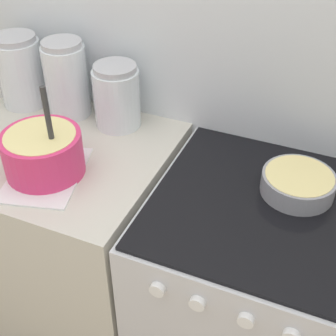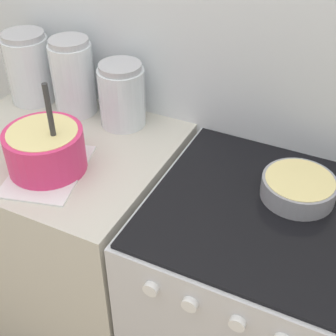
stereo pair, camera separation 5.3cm
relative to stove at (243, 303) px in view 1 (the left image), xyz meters
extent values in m
cube|color=silver|center=(-0.32, 0.34, 0.75)|extent=(4.46, 0.05, 2.40)
cube|color=beige|center=(-0.68, 0.00, 0.00)|extent=(0.73, 0.63, 0.89)
cube|color=silver|center=(0.00, 0.00, -0.01)|extent=(0.60, 0.63, 0.88)
cube|color=black|center=(0.00, 0.00, 0.44)|extent=(0.58, 0.60, 0.01)
cylinder|color=white|center=(-0.17, -0.32, 0.37)|extent=(0.04, 0.02, 0.04)
cylinder|color=white|center=(-0.06, -0.32, 0.37)|extent=(0.04, 0.02, 0.04)
cylinder|color=white|center=(0.06, -0.32, 0.37)|extent=(0.04, 0.02, 0.04)
cylinder|color=white|center=(0.17, -0.32, 0.37)|extent=(0.04, 0.02, 0.04)
cylinder|color=#E0336B|center=(-0.62, -0.11, 0.51)|extent=(0.23, 0.23, 0.13)
cylinder|color=#EFDB8C|center=(-0.62, -0.11, 0.54)|extent=(0.21, 0.21, 0.07)
cylinder|color=#333333|center=(-0.58, -0.11, 0.60)|extent=(0.02, 0.02, 0.27)
cylinder|color=gray|center=(0.09, 0.09, 0.48)|extent=(0.21, 0.21, 0.06)
cylinder|color=#EFDB8C|center=(0.09, 0.09, 0.48)|extent=(0.19, 0.19, 0.05)
cylinder|color=silver|center=(-0.94, 0.21, 0.56)|extent=(0.16, 0.16, 0.24)
cylinder|color=red|center=(-0.94, 0.21, 0.52)|extent=(0.14, 0.14, 0.14)
cylinder|color=#B2B2B7|center=(-0.94, 0.21, 0.69)|extent=(0.15, 0.15, 0.02)
cylinder|color=silver|center=(-0.74, 0.21, 0.57)|extent=(0.15, 0.15, 0.25)
cylinder|color=olive|center=(-0.74, 0.21, 0.52)|extent=(0.13, 0.13, 0.15)
cylinder|color=#B2B2B7|center=(-0.74, 0.21, 0.70)|extent=(0.13, 0.13, 0.02)
cylinder|color=silver|center=(-0.55, 0.21, 0.55)|extent=(0.16, 0.16, 0.20)
cylinder|color=white|center=(-0.55, 0.21, 0.51)|extent=(0.14, 0.14, 0.12)
cylinder|color=#B2B2B7|center=(-0.55, 0.21, 0.66)|extent=(0.14, 0.14, 0.02)
cube|color=white|center=(-0.61, -0.13, 0.45)|extent=(0.27, 0.33, 0.01)
cylinder|color=red|center=(-0.68, -0.16, 0.45)|extent=(0.09, 0.01, 0.01)
sphere|color=red|center=(-0.62, -0.16, 0.46)|extent=(0.04, 0.04, 0.04)
camera|label=1|loc=(0.15, -0.99, 1.31)|focal=50.00mm
camera|label=2|loc=(0.19, -0.97, 1.31)|focal=50.00mm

